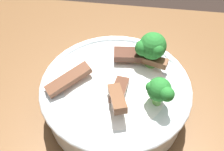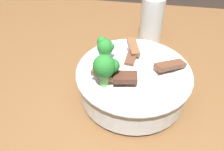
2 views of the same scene
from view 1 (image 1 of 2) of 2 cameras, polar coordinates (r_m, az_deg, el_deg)
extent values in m
cylinder|color=silver|center=(0.48, 0.70, -7.21)|extent=(0.11, 0.11, 0.01)
cylinder|color=silver|center=(0.45, 0.74, -4.67)|extent=(0.23, 0.23, 0.06)
torus|color=silver|center=(0.43, 0.78, -2.14)|extent=(0.25, 0.25, 0.01)
ellipsoid|color=white|center=(0.45, 0.76, -3.85)|extent=(0.21, 0.21, 0.07)
cube|color=brown|center=(0.42, -9.38, -0.81)|extent=(0.07, 0.07, 0.03)
cube|color=brown|center=(0.38, 1.10, -4.94)|extent=(0.04, 0.06, 0.02)
cube|color=#4C2B1E|center=(0.44, 3.38, 4.57)|extent=(0.05, 0.03, 0.01)
cube|color=#563323|center=(0.40, 1.62, -3.12)|extent=(0.03, 0.05, 0.02)
cube|color=brown|center=(0.44, 8.79, 3.24)|extent=(0.05, 0.03, 0.01)
cylinder|color=#6BA84C|center=(0.45, 8.35, 3.54)|extent=(0.02, 0.02, 0.03)
sphere|color=#237028|center=(0.43, 8.77, 6.34)|extent=(0.04, 0.04, 0.04)
sphere|color=#237028|center=(0.43, 6.73, 5.94)|extent=(0.03, 0.03, 0.03)
sphere|color=#237028|center=(0.42, 9.59, 5.43)|extent=(0.02, 0.02, 0.02)
cylinder|color=#6BA84C|center=(0.40, 9.76, -4.93)|extent=(0.01, 0.01, 0.02)
sphere|color=#237028|center=(0.38, 10.16, -2.97)|extent=(0.04, 0.04, 0.04)
sphere|color=#237028|center=(0.38, 8.42, -2.50)|extent=(0.02, 0.02, 0.02)
sphere|color=#237028|center=(0.37, 11.76, -3.98)|extent=(0.02, 0.02, 0.02)
camera|label=2|loc=(0.64, 5.43, 46.19)|focal=36.45mm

